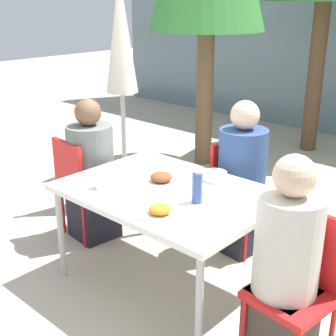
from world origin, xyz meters
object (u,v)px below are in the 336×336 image
Objects in this scene: closed_umbrella at (121,48)px; person_left at (92,175)px; bottle at (197,187)px; salad_bowl at (215,176)px; drinking_cup at (100,181)px; chair_left at (80,182)px; person_far at (241,183)px; person_right at (285,269)px; chair_right at (301,278)px; chair_far at (237,186)px.

person_left is at bearing -63.80° from closed_umbrella.
bottle reaches higher than salad_bowl.
bottle is at bearing 22.64° from drinking_cup.
chair_left reaches higher than salad_bowl.
person_far is 1.63m from closed_umbrella.
salad_bowl is at bearing 52.62° from drinking_cup.
person_right is (1.88, -0.21, 0.02)m from person_left.
chair_right is at bearing 4.52° from chair_left.
person_left is 1.21m from person_far.
salad_bowl is at bearing 13.56° from person_far.
person_right reaches higher than salad_bowl.
closed_umbrella is 13.44× the size of salad_bowl.
person_left is 1.25m from bottle.
person_left is at bearing 173.65° from bottle.
chair_left is 0.71× the size of person_far.
person_far is at bearing 58.12° from chair_far.
person_left reaches higher than bottle.
bottle is 1.32× the size of salad_bowl.
bottle is (-0.67, 0.07, 0.26)m from person_right.
person_far reaches higher than person_left.
chair_right is at bearing 55.89° from chair_far.
bottle is 0.67m from drinking_cup.
chair_left is 2.00m from chair_right.
person_right is at bearing -21.52° from closed_umbrella.
chair_far is at bearing 44.08° from chair_left.
chair_right is at bearing 0.01° from bottle.
closed_umbrella reaches higher than chair_left.
person_left is at bearing -51.49° from person_far.
person_right is 2.54m from closed_umbrella.
person_far is 11.48× the size of drinking_cup.
closed_umbrella is (-2.26, 0.79, 0.99)m from chair_right.
person_far is 7.61× the size of salad_bowl.
chair_left is 1.26m from closed_umbrella.
salad_bowl is (-0.86, 0.37, 0.26)m from chair_right.
chair_right is 0.12m from person_right.
bottle is at bearing -0.10° from person_left.
chair_left and chair_right have the same top height.
chair_left is at bearing -70.07° from closed_umbrella.
chair_right is 1.40m from drinking_cup.
chair_far is at bearing 2.05° from closed_umbrella.
bottle is (-0.73, -0.00, 0.33)m from chair_right.
chair_far is at bearing 107.56° from bottle.
drinking_cup is (-0.35, -1.10, 0.28)m from chair_far.
person_left is 7.41× the size of salad_bowl.
person_left is at bearing -47.15° from chair_far.
closed_umbrella reaches higher than chair_far.
bottle is (1.54, -0.79, -0.67)m from closed_umbrella.
chair_left is 0.73× the size of person_left.
chair_right is at bearing 55.71° from person_far.
salad_bowl is at bearing -16.74° from chair_right.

